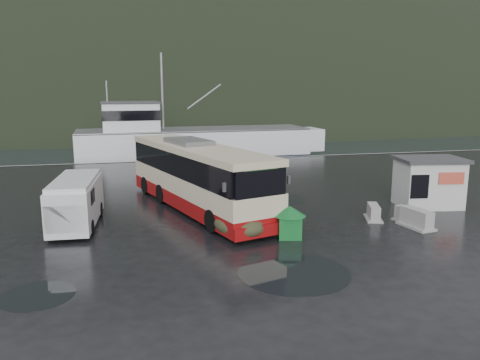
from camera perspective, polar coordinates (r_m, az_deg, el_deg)
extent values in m
plane|color=black|center=(21.93, -3.79, -5.41)|extent=(160.00, 160.00, 0.00)
cube|color=black|center=(130.94, -11.81, 8.16)|extent=(300.00, 180.00, 0.02)
cube|color=#999993|center=(41.36, -8.36, 2.34)|extent=(160.00, 0.60, 1.50)
ellipsoid|color=black|center=(271.15, -10.50, 9.62)|extent=(780.00, 540.00, 570.00)
cylinder|color=black|center=(16.51, 6.54, -11.12)|extent=(3.89, 3.89, 0.01)
cylinder|color=black|center=(16.00, -23.46, -12.76)|extent=(2.25, 2.25, 0.01)
cylinder|color=black|center=(26.77, 5.19, -2.37)|extent=(2.65, 2.65, 0.01)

